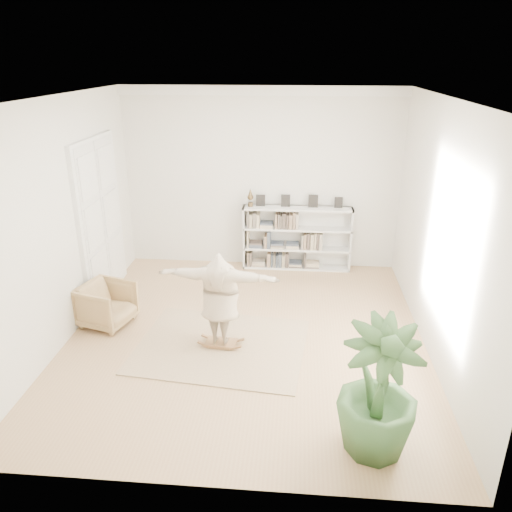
{
  "coord_description": "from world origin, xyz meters",
  "views": [
    {
      "loc": [
        0.75,
        -6.8,
        4.11
      ],
      "look_at": [
        0.12,
        0.4,
        1.2
      ],
      "focal_mm": 35.0,
      "sensor_mm": 36.0,
      "label": 1
    }
  ],
  "objects_px": {
    "bookshelf": "(297,239)",
    "rocker_board": "(221,343)",
    "armchair": "(107,304)",
    "person": "(220,297)",
    "houseplant": "(378,390)"
  },
  "relations": [
    {
      "from": "rocker_board",
      "to": "houseplant",
      "type": "height_order",
      "value": "houseplant"
    },
    {
      "from": "person",
      "to": "houseplant",
      "type": "distance_m",
      "value": 2.81
    },
    {
      "from": "person",
      "to": "houseplant",
      "type": "height_order",
      "value": "houseplant"
    },
    {
      "from": "armchair",
      "to": "rocker_board",
      "type": "height_order",
      "value": "armchair"
    },
    {
      "from": "bookshelf",
      "to": "person",
      "type": "height_order",
      "value": "bookshelf"
    },
    {
      "from": "armchair",
      "to": "rocker_board",
      "type": "xyz_separation_m",
      "value": [
        1.95,
        -0.53,
        -0.29
      ]
    },
    {
      "from": "bookshelf",
      "to": "rocker_board",
      "type": "relative_size",
      "value": 4.47
    },
    {
      "from": "person",
      "to": "armchair",
      "type": "bearing_deg",
      "value": -9.18
    },
    {
      "from": "armchair",
      "to": "houseplant",
      "type": "distance_m",
      "value": 4.7
    },
    {
      "from": "armchair",
      "to": "person",
      "type": "relative_size",
      "value": 0.44
    },
    {
      "from": "person",
      "to": "houseplant",
      "type": "relative_size",
      "value": 1.12
    },
    {
      "from": "bookshelf",
      "to": "rocker_board",
      "type": "bearing_deg",
      "value": -109.01
    },
    {
      "from": "bookshelf",
      "to": "armchair",
      "type": "height_order",
      "value": "bookshelf"
    },
    {
      "from": "bookshelf",
      "to": "rocker_board",
      "type": "xyz_separation_m",
      "value": [
        -1.09,
        -3.16,
        -0.57
      ]
    },
    {
      "from": "bookshelf",
      "to": "person",
      "type": "xyz_separation_m",
      "value": [
        -1.09,
        -3.16,
        0.21
      ]
    }
  ]
}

